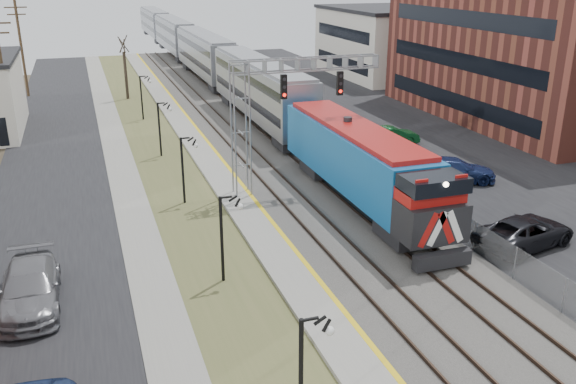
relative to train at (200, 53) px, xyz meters
name	(u,v)px	position (x,y,z in m)	size (l,w,h in m)	color
street_west	(52,180)	(-17.00, -36.43, -2.92)	(7.00, 120.00, 0.04)	black
sidewalk	(123,172)	(-12.50, -36.43, -2.90)	(2.00, 120.00, 0.08)	gray
grass_median	(167,168)	(-9.50, -36.43, -2.91)	(4.00, 120.00, 0.06)	#4E532C
platform	(210,163)	(-6.50, -36.43, -2.82)	(2.00, 120.00, 0.24)	gray
ballast_bed	(278,156)	(-1.50, -36.43, -2.84)	(8.00, 120.00, 0.20)	#595651
parking_lot	(422,143)	(10.50, -36.43, -2.92)	(16.00, 120.00, 0.04)	black
platform_edge	(222,160)	(-5.62, -36.43, -2.69)	(0.24, 120.00, 0.01)	gold
track_near	(251,157)	(-3.50, -36.43, -2.66)	(1.58, 120.00, 0.15)	#2D2119
track_far	(297,152)	(0.00, -36.43, -2.66)	(1.58, 120.00, 0.15)	#2D2119
train	(200,53)	(0.00, 0.00, 0.00)	(3.00, 108.65, 5.33)	#12599A
signal_gantry	(269,104)	(-4.28, -43.44, 2.65)	(9.00, 1.07, 8.15)	gray
lampposts	(220,238)	(-9.50, -53.15, -0.94)	(0.14, 62.14, 4.00)	black
fence	(331,142)	(2.70, -36.43, -2.14)	(0.04, 120.00, 1.60)	gray
bare_trees	(30,127)	(-18.16, -32.52, -0.24)	(12.30, 42.30, 5.95)	#382D23
car_lot_c	(525,233)	(5.41, -54.73, -2.18)	(2.53, 5.48, 1.52)	black
car_lot_d	(454,170)	(7.62, -45.16, -2.18)	(2.14, 5.27, 1.53)	navy
car_lot_e	(355,136)	(5.26, -35.06, -2.26)	(1.60, 3.98, 1.35)	slate
car_lot_f	(391,136)	(7.93, -36.06, -2.23)	(1.49, 4.28, 1.41)	#0D441D
car_street_b	(30,289)	(-17.38, -52.97, -2.13)	(2.28, 5.60, 1.63)	slate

